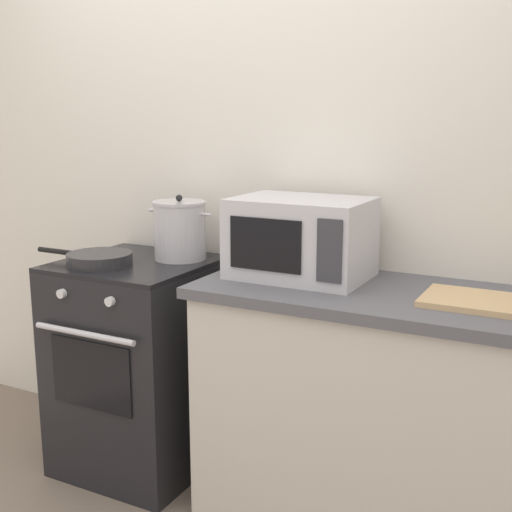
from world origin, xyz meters
TOP-DOWN VIEW (x-y plane):
  - back_wall at (0.30, 0.97)m, footprint 4.40×0.10m
  - lower_cabinet_right at (0.90, 0.62)m, footprint 1.64×0.56m
  - countertop_right at (0.90, 0.62)m, footprint 1.70×0.60m
  - stove at (-0.35, 0.60)m, footprint 0.60×0.64m
  - stock_pot at (-0.21, 0.73)m, footprint 0.31×0.23m
  - frying_pan at (-0.44, 0.48)m, footprint 0.47×0.27m
  - microwave at (0.37, 0.68)m, footprint 0.50×0.37m
  - cutting_board at (1.04, 0.60)m, footprint 0.36×0.26m

SIDE VIEW (x-z plane):
  - lower_cabinet_right at x=0.90m, z-range 0.00..0.88m
  - stove at x=-0.35m, z-range 0.00..0.92m
  - countertop_right at x=0.90m, z-range 0.88..0.92m
  - cutting_board at x=1.04m, z-range 0.92..0.94m
  - frying_pan at x=-0.44m, z-range 0.92..0.97m
  - stock_pot at x=-0.21m, z-range 0.91..1.18m
  - microwave at x=0.37m, z-range 0.92..1.22m
  - back_wall at x=0.30m, z-range 0.00..2.50m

